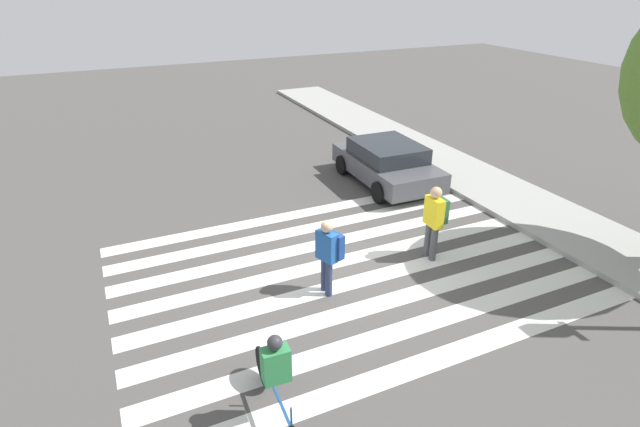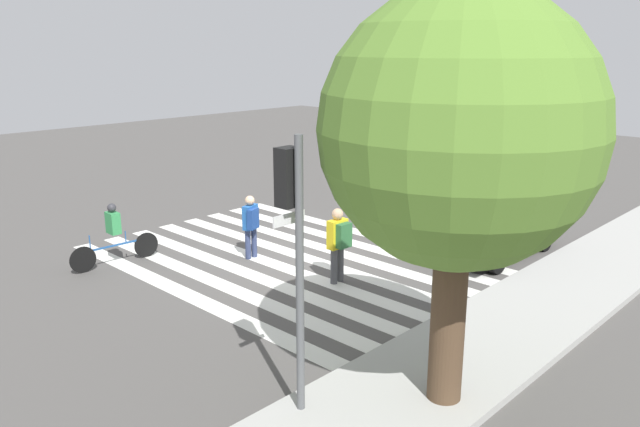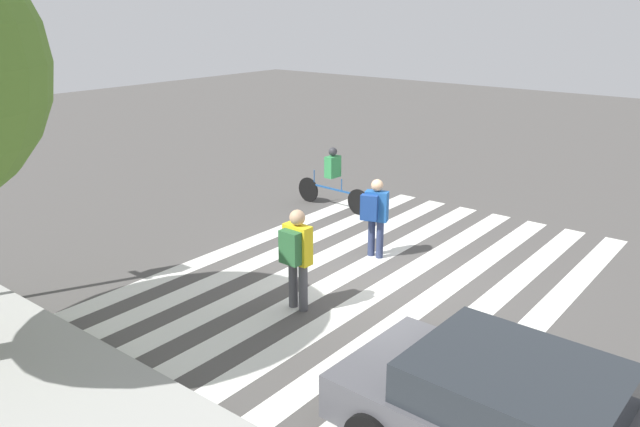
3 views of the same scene
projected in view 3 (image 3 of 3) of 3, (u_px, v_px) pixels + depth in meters
The scene contains 6 objects.
ground_plane at pixel (377, 274), 12.30m from camera, with size 60.00×60.00×0.00m, color #4C4947.
crosswalk_stripes at pixel (377, 274), 12.29m from camera, with size 6.85×10.00×0.01m.
pedestrian_adult_tall_backpack at pixel (296, 253), 10.55m from camera, with size 0.51×0.43×1.81m.
pedestrian_adult_yellow_jacket at pixel (375, 212), 12.83m from camera, with size 0.51×0.49×1.69m.
cyclist_mid_street at pixel (333, 176), 16.07m from camera, with size 2.37×0.41×1.62m.
car_parked_dark_suv at pixel (512, 414), 6.96m from camera, with size 4.06×2.19×1.32m.
Camera 3 is at (-6.14, 9.54, 5.02)m, focal length 35.00 mm.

